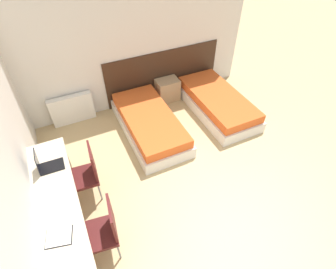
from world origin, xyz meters
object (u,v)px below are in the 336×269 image
at_px(nightstand, 167,90).
at_px(chair_near_laptop, 86,172).
at_px(laptop, 47,165).
at_px(bed_near_window, 149,123).
at_px(chair_near_notebook, 104,229).
at_px(bed_near_door, 217,103).

height_order(nightstand, chair_near_laptop, chair_near_laptop).
bearing_deg(nightstand, laptop, -147.14).
height_order(bed_near_window, nightstand, nightstand).
height_order(chair_near_laptop, laptop, laptop).
xyz_separation_m(nightstand, chair_near_laptop, (-2.12, -1.74, 0.25)).
xyz_separation_m(bed_near_window, chair_near_notebook, (-1.35, -1.88, 0.30)).
bearing_deg(chair_near_laptop, bed_near_window, 39.22).
bearing_deg(nightstand, chair_near_notebook, -128.16).
bearing_deg(nightstand, bed_near_window, -133.15).
bearing_deg(chair_near_laptop, chair_near_notebook, -85.07).
height_order(bed_near_window, chair_near_notebook, chair_near_notebook).
relative_size(chair_near_laptop, chair_near_notebook, 1.00).
height_order(nightstand, chair_near_notebook, chair_near_notebook).
bearing_deg(nightstand, bed_near_door, -46.85).
xyz_separation_m(bed_near_door, chair_near_laptop, (-2.88, -0.92, 0.30)).
bearing_deg(chair_near_notebook, laptop, 120.78).
bearing_deg(nightstand, chair_near_laptop, -140.63).
xyz_separation_m(bed_near_window, chair_near_laptop, (-1.35, -0.92, 0.30)).
bearing_deg(bed_near_door, bed_near_window, 180.00).
bearing_deg(bed_near_window, bed_near_door, 0.00).
bearing_deg(chair_near_notebook, bed_near_door, 40.85).
relative_size(bed_near_door, chair_near_laptop, 2.12).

